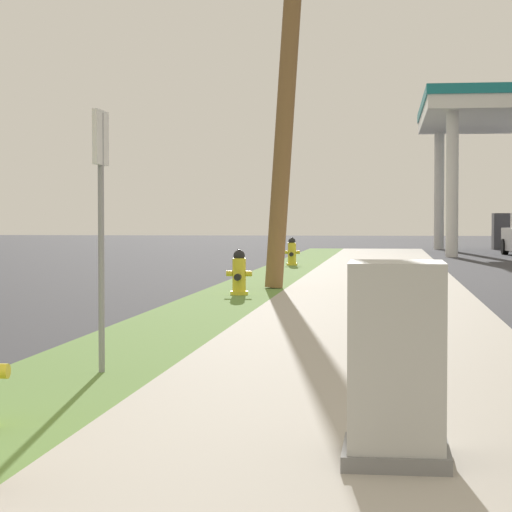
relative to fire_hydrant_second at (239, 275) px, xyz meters
The scene contains 5 objects.
fire_hydrant_second is the anchor object (origin of this frame).
fire_hydrant_third 10.91m from the fire_hydrant_second, 90.64° to the left, with size 0.42×0.37×0.74m.
utility_pole_midground 4.98m from the fire_hydrant_second, 70.02° to the left, with size 1.46×0.90×9.61m.
utility_cabinet 11.81m from the fire_hydrant_second, 78.01° to the right, with size 0.54×0.62×1.03m.
street_sign_post 8.77m from the fire_hydrant_second, 89.32° to the right, with size 0.05×0.36×2.12m.
Camera 1 is at (3.20, -3.70, 1.37)m, focal length 73.77 mm.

